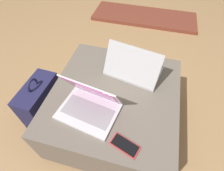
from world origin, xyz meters
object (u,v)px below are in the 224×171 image
Objects in this scene: laptop_near at (90,104)px; backpack at (42,104)px; cell_phone at (125,145)px; laptop_far at (133,69)px.

backpack is (-0.44, 0.07, -0.26)m from laptop_near.
backpack is at bearing -90.32° from cell_phone.
laptop_far is at bearing -155.15° from cell_phone.
cell_phone is at bearing 73.98° from backpack.
laptop_near is 0.81× the size of backpack.
cell_phone is (0.24, -0.16, -0.04)m from laptop_near.
backpack is (-0.62, -0.28, -0.26)m from laptop_far.
backpack is (-0.68, 0.23, -0.22)m from cell_phone.
laptop_far reaches higher than cell_phone.
cell_phone is 0.36× the size of backpack.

